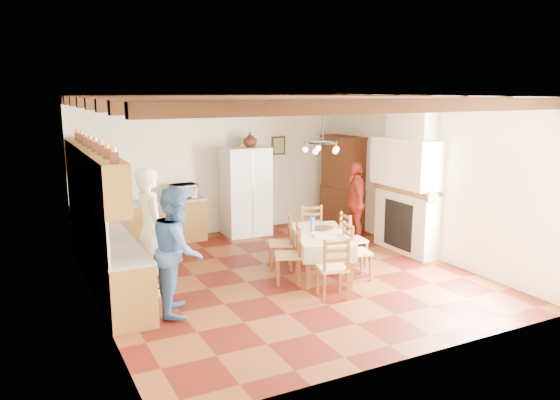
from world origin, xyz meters
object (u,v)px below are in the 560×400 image
(person_woman_red, at_px, (355,202))
(microwave, at_px, (184,191))
(dining_table, at_px, (321,238))
(chair_right_far, at_px, (353,239))
(refrigerator, at_px, (245,191))
(chair_end_near, at_px, (333,267))
(person_man, at_px, (151,231))
(chair_left_far, at_px, (281,242))
(chair_right_near, at_px, (357,251))
(chair_end_far, at_px, (313,232))
(person_woman_blue, at_px, (178,250))
(hutch, at_px, (343,182))
(chair_left_near, at_px, (288,254))

(person_woman_red, distance_m, microwave, 3.54)
(dining_table, bearing_deg, chair_right_far, 11.77)
(refrigerator, distance_m, chair_end_near, 4.08)
(person_woman_red, bearing_deg, chair_right_far, -13.05)
(chair_right_far, distance_m, person_man, 3.60)
(chair_right_far, distance_m, microwave, 3.74)
(chair_left_far, bearing_deg, chair_right_near, 63.89)
(chair_left_far, bearing_deg, refrigerator, -166.31)
(chair_end_far, relative_size, person_man, 0.49)
(person_woman_blue, distance_m, person_woman_red, 4.62)
(chair_right_near, height_order, chair_end_near, same)
(chair_right_near, xyz_separation_m, person_woman_red, (1.22, 1.83, 0.36))
(chair_left_far, distance_m, microwave, 2.81)
(chair_right_near, relative_size, chair_end_far, 1.00)
(chair_right_far, distance_m, person_woman_red, 1.50)
(hutch, bearing_deg, chair_left_far, -149.26)
(chair_end_near, height_order, chair_end_far, same)
(chair_right_near, height_order, chair_right_far, same)
(dining_table, distance_m, person_man, 2.82)
(chair_end_near, relative_size, microwave, 1.86)
(chair_left_near, distance_m, chair_right_near, 1.17)
(person_man, xyz_separation_m, microwave, (1.35, 2.70, 0.05))
(person_woman_red, bearing_deg, dining_table, -27.87)
(chair_right_near, height_order, person_woman_blue, person_woman_blue)
(chair_end_near, xyz_separation_m, person_man, (-2.37, 1.45, 0.51))
(person_woman_red, bearing_deg, chair_right_near, -11.06)
(dining_table, bearing_deg, chair_right_near, -49.39)
(refrigerator, bearing_deg, chair_right_far, -71.81)
(chair_left_far, bearing_deg, person_man, -64.16)
(microwave, bearing_deg, chair_end_far, -54.64)
(refrigerator, relative_size, person_man, 0.96)
(chair_left_far, height_order, chair_right_near, same)
(chair_left_far, xyz_separation_m, chair_end_far, (0.87, 0.37, 0.00))
(chair_end_near, bearing_deg, dining_table, -97.33)
(dining_table, xyz_separation_m, person_woman_blue, (-2.61, -0.47, 0.26))
(dining_table, distance_m, chair_left_far, 0.75)
(chair_left_near, xyz_separation_m, person_man, (-2.07, 0.56, 0.51))
(person_woman_blue, bearing_deg, hutch, -38.70)
(dining_table, bearing_deg, chair_end_near, -111.56)
(chair_end_far, bearing_deg, chair_right_near, -66.50)
(person_woman_blue, bearing_deg, chair_right_near, -71.45)
(chair_right_near, distance_m, microwave, 4.10)
(dining_table, bearing_deg, microwave, 114.26)
(dining_table, xyz_separation_m, chair_left_far, (-0.48, 0.55, -0.16))
(dining_table, distance_m, person_woman_blue, 2.67)
(chair_right_near, xyz_separation_m, chair_end_far, (-0.03, 1.41, 0.00))
(dining_table, xyz_separation_m, chair_left_near, (-0.70, -0.12, -0.16))
(chair_left_near, bearing_deg, chair_end_near, 41.12)
(hutch, relative_size, chair_left_near, 2.17)
(chair_right_far, xyz_separation_m, person_woman_blue, (-3.40, -0.63, 0.42))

